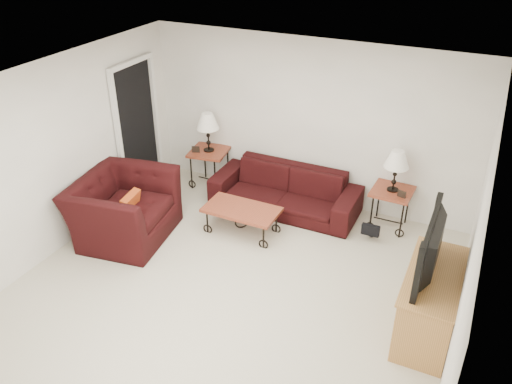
# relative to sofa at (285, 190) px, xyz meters

# --- Properties ---
(ground) EXTENTS (5.00, 5.00, 0.00)m
(ground) POSITION_rel_sofa_xyz_m (0.14, -2.02, -0.32)
(ground) COLOR beige
(ground) RESTS_ON ground
(wall_back) EXTENTS (5.00, 0.02, 2.50)m
(wall_back) POSITION_rel_sofa_xyz_m (0.14, 0.48, 0.93)
(wall_back) COLOR white
(wall_back) RESTS_ON ground
(wall_front) EXTENTS (5.00, 0.02, 2.50)m
(wall_front) POSITION_rel_sofa_xyz_m (0.14, -4.52, 0.93)
(wall_front) COLOR white
(wall_front) RESTS_ON ground
(wall_left) EXTENTS (0.02, 5.00, 2.50)m
(wall_left) POSITION_rel_sofa_xyz_m (-2.36, -2.02, 0.93)
(wall_left) COLOR white
(wall_left) RESTS_ON ground
(wall_right) EXTENTS (0.02, 5.00, 2.50)m
(wall_right) POSITION_rel_sofa_xyz_m (2.64, -2.02, 0.93)
(wall_right) COLOR white
(wall_right) RESTS_ON ground
(ceiling) EXTENTS (5.00, 5.00, 0.00)m
(ceiling) POSITION_rel_sofa_xyz_m (0.14, -2.02, 2.18)
(ceiling) COLOR white
(ceiling) RESTS_ON wall_back
(doorway) EXTENTS (0.08, 0.94, 2.04)m
(doorway) POSITION_rel_sofa_xyz_m (-2.33, -0.37, 0.70)
(doorway) COLOR black
(doorway) RESTS_ON ground
(sofa) EXTENTS (2.20, 0.86, 0.64)m
(sofa) POSITION_rel_sofa_xyz_m (0.00, 0.00, 0.00)
(sofa) COLOR black
(sofa) RESTS_ON ground
(side_table_left) EXTENTS (0.66, 0.66, 0.63)m
(side_table_left) POSITION_rel_sofa_xyz_m (-1.40, 0.18, -0.01)
(side_table_left) COLOR #9C4127
(side_table_left) RESTS_ON ground
(side_table_right) EXTENTS (0.57, 0.57, 0.60)m
(side_table_right) POSITION_rel_sofa_xyz_m (1.53, 0.18, -0.02)
(side_table_right) COLOR #9C4127
(side_table_right) RESTS_ON ground
(lamp_left) EXTENTS (0.41, 0.41, 0.63)m
(lamp_left) POSITION_rel_sofa_xyz_m (-1.40, 0.18, 0.62)
(lamp_left) COLOR black
(lamp_left) RESTS_ON side_table_left
(lamp_right) EXTENTS (0.35, 0.35, 0.60)m
(lamp_right) POSITION_rel_sofa_xyz_m (1.53, 0.18, 0.58)
(lamp_right) COLOR black
(lamp_right) RESTS_ON side_table_right
(photo_frame_left) EXTENTS (0.12, 0.06, 0.10)m
(photo_frame_left) POSITION_rel_sofa_xyz_m (-1.55, 0.03, 0.36)
(photo_frame_left) COLOR black
(photo_frame_left) RESTS_ON side_table_left
(photo_frame_right) EXTENTS (0.12, 0.05, 0.10)m
(photo_frame_right) POSITION_rel_sofa_xyz_m (1.68, 0.03, 0.33)
(photo_frame_right) COLOR black
(photo_frame_right) RESTS_ON side_table_right
(coffee_table) EXTENTS (1.04, 0.57, 0.39)m
(coffee_table) POSITION_rel_sofa_xyz_m (-0.30, -0.84, -0.13)
(coffee_table) COLOR #9C4127
(coffee_table) RESTS_ON ground
(armchair) EXTENTS (1.35, 1.49, 0.87)m
(armchair) POSITION_rel_sofa_xyz_m (-1.73, -1.60, 0.11)
(armchair) COLOR black
(armchair) RESTS_ON ground
(throw_pillow) EXTENTS (0.16, 0.40, 0.39)m
(throw_pillow) POSITION_rel_sofa_xyz_m (-1.58, -1.65, 0.20)
(throw_pillow) COLOR #C95519
(throw_pillow) RESTS_ON armchair
(tv_stand) EXTENTS (0.53, 1.26, 0.76)m
(tv_stand) POSITION_rel_sofa_xyz_m (2.37, -1.70, 0.06)
(tv_stand) COLOR #B87D44
(tv_stand) RESTS_ON ground
(television) EXTENTS (0.15, 1.13, 0.65)m
(television) POSITION_rel_sofa_xyz_m (2.35, -1.70, 0.76)
(television) COLOR black
(television) RESTS_ON tv_stand
(backpack) EXTENTS (0.46, 0.42, 0.49)m
(backpack) POSITION_rel_sofa_xyz_m (1.40, -0.19, -0.08)
(backpack) COLOR black
(backpack) RESTS_ON ground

